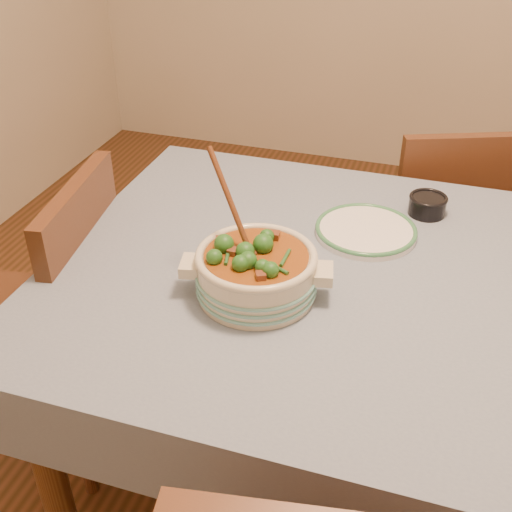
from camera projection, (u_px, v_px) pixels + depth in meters
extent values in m
plane|color=#412912|center=(384.00, 504.00, 1.81)|extent=(4.50, 4.50, 0.00)
cube|color=brown|center=(420.00, 300.00, 1.41)|extent=(1.60, 1.00, 0.05)
cube|color=#7C8CA2|center=(422.00, 290.00, 1.40)|extent=(1.68, 1.08, 0.01)
cylinder|color=brown|center=(53.00, 481.00, 1.46)|extent=(0.07, 0.07, 0.70)
cylinder|color=brown|center=(195.00, 275.00, 2.15)|extent=(0.07, 0.07, 0.70)
cylinder|color=beige|center=(256.00, 275.00, 1.35)|extent=(0.29, 0.29, 0.10)
torus|color=beige|center=(256.00, 256.00, 1.33)|extent=(0.26, 0.26, 0.02)
cube|color=beige|center=(323.00, 274.00, 1.33)|extent=(0.05, 0.07, 0.02)
cube|color=beige|center=(191.00, 266.00, 1.36)|extent=(0.05, 0.07, 0.02)
cylinder|color=#995816|center=(256.00, 259.00, 1.33)|extent=(0.22, 0.22, 0.02)
cylinder|color=white|center=(366.00, 231.00, 1.58)|extent=(0.31, 0.31, 0.02)
torus|color=#3B8351|center=(366.00, 229.00, 1.58)|extent=(0.25, 0.25, 0.01)
cylinder|color=black|center=(427.00, 206.00, 1.66)|extent=(0.10, 0.10, 0.05)
torus|color=black|center=(429.00, 198.00, 1.65)|extent=(0.10, 0.10, 0.01)
cylinder|color=black|center=(428.00, 201.00, 1.65)|extent=(0.08, 0.08, 0.01)
cube|color=brown|center=(431.00, 228.00, 2.26)|extent=(0.51, 0.51, 0.04)
cube|color=brown|center=(459.00, 199.00, 1.99)|extent=(0.38, 0.18, 0.42)
cylinder|color=brown|center=(453.00, 251.00, 2.52)|extent=(0.04, 0.04, 0.42)
cylinder|color=brown|center=(368.00, 254.00, 2.50)|extent=(0.04, 0.04, 0.42)
cylinder|color=brown|center=(484.00, 303.00, 2.24)|extent=(0.04, 0.04, 0.42)
cylinder|color=brown|center=(389.00, 308.00, 2.22)|extent=(0.04, 0.04, 0.42)
cube|color=brown|center=(33.00, 324.00, 1.78)|extent=(0.47, 0.47, 0.04)
cube|color=brown|center=(85.00, 264.00, 1.63)|extent=(0.10, 0.42, 0.44)
cylinder|color=brown|center=(19.00, 337.00, 2.07)|extent=(0.04, 0.04, 0.44)
cylinder|color=brown|center=(124.00, 349.00, 2.03)|extent=(0.04, 0.04, 0.44)
cylinder|color=brown|center=(81.00, 436.00, 1.73)|extent=(0.04, 0.04, 0.44)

